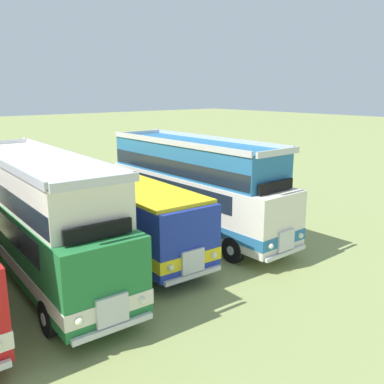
{
  "coord_description": "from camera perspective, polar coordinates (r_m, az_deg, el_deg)",
  "views": [
    {
      "loc": [
        -5.04,
        -14.92,
        6.67
      ],
      "look_at": [
        7.09,
        -0.22,
        2.07
      ],
      "focal_mm": 39.9,
      "sensor_mm": 36.0,
      "label": 1
    }
  ],
  "objects": [
    {
      "name": "ground_plane",
      "position": [
        17.11,
        -19.46,
        -10.21
      ],
      "size": [
        200.0,
        200.0,
        0.0
      ],
      "primitive_type": "plane",
      "color": "#8C9956"
    },
    {
      "name": "bus_fourth_in_row",
      "position": [
        18.27,
        -9.39,
        -2.25
      ],
      "size": [
        3.07,
        10.23,
        2.99
      ],
      "color": "#1E339E",
      "rests_on": "ground"
    },
    {
      "name": "bus_fifth_in_row",
      "position": [
        19.87,
        0.29,
        1.03
      ],
      "size": [
        2.66,
        10.66,
        4.52
      ],
      "color": "silver",
      "rests_on": "ground"
    },
    {
      "name": "bus_third_in_row",
      "position": [
        16.21,
        -19.92,
        -2.69
      ],
      "size": [
        3.06,
        11.46,
        4.52
      ],
      "color": "#237538",
      "rests_on": "ground"
    }
  ]
}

